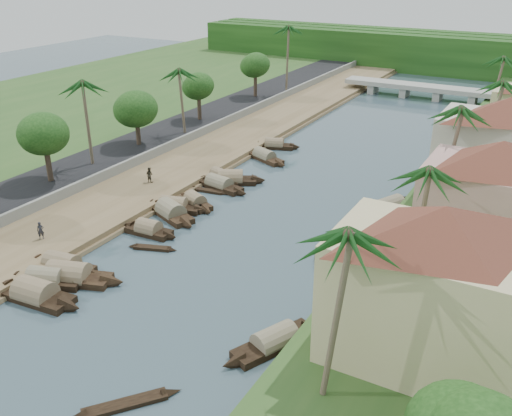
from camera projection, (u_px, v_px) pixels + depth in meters
The scene contains 43 objects.
ground at pixel (193, 280), 46.03m from camera, with size 220.00×220.00×0.00m, color #3B4F58.
left_bank at pixel (179, 167), 68.90m from camera, with size 10.00×180.00×0.80m, color brown.
right_bank at pixel (482, 228), 53.28m from camera, with size 16.00×180.00×1.20m, color #2B5020.
road at pixel (124, 154), 72.56m from camera, with size 8.00×180.00×1.40m, color black.
retaining_wall at pixel (151, 154), 70.38m from camera, with size 0.40×180.00×1.10m, color gray.
treeline at pixel (456, 54), 124.07m from camera, with size 120.00×14.00×8.00m.
bridge at pixel (422, 89), 102.69m from camera, with size 28.00×4.00×2.40m.
building_near at pixel (435, 284), 33.39m from camera, with size 14.85×14.85×10.20m.
building_mid at pixel (494, 198), 45.79m from camera, with size 14.11×14.11×9.70m.
building_far at pixel (505, 146), 57.29m from camera, with size 15.59×15.59×10.20m.
sampan_1 at pixel (36, 295), 43.21m from camera, with size 8.84×2.68×2.55m.
sampan_2 at pixel (69, 276), 45.68m from camera, with size 9.69×4.92×2.49m.
sampan_3 at pixel (46, 280), 45.20m from camera, with size 8.09×4.37×2.17m.
sampan_4 at pixel (62, 266), 47.22m from camera, with size 8.11×2.73×2.26m.
sampan_5 at pixel (149, 230), 53.30m from camera, with size 6.38×1.95×2.05m.
sampan_6 at pixel (171, 213), 56.86m from camera, with size 8.26×4.94×2.42m.
sampan_7 at pixel (174, 206), 58.26m from camera, with size 8.04×3.50×2.11m.
sampan_8 at pixel (195, 202), 59.29m from camera, with size 6.36×4.02×1.99m.
sampan_9 at pixel (219, 185), 63.70m from camera, with size 8.48×3.10×2.12m.
sampan_10 at pixel (220, 176), 66.08m from camera, with size 6.64×3.36×1.86m.
sampan_11 at pixel (230, 180), 65.12m from camera, with size 8.14×5.63×2.36m.
sampan_12 at pixel (264, 157), 72.44m from camera, with size 8.31×4.71×2.02m.
sampan_13 at pixel (274, 145), 76.75m from camera, with size 7.31×3.79×2.01m.
sampan_14 at pixel (275, 341), 38.04m from camera, with size 5.01×8.54×2.11m.
sampan_15 at pixel (345, 250), 49.79m from camera, with size 4.30×8.02×2.14m.
sampan_16 at pixel (388, 208), 57.95m from camera, with size 5.49×9.12×2.25m.
canoe_0 at pixel (125, 405), 33.15m from camera, with size 5.00×5.84×0.90m.
canoe_1 at pixel (152, 248), 50.68m from camera, with size 4.55×2.20×0.74m.
canoe_2 at pixel (208, 191), 62.83m from camera, with size 5.12×1.41×0.74m.
palm_0 at pixel (336, 235), 28.16m from camera, with size 3.20×3.20×11.99m.
palm_1 at pixel (425, 172), 39.42m from camera, with size 3.20×3.20×10.81m.
palm_2 at pixel (453, 111), 49.82m from camera, with size 3.20×3.20×12.10m.
palm_3 at pixel (496, 84), 64.83m from camera, with size 3.20×3.20×11.06m.
palm_5 at pixel (83, 84), 63.41m from camera, with size 3.20×3.20×11.10m.
palm_6 at pixel (181, 72), 75.42m from camera, with size 3.20×3.20×10.04m.
palm_7 at pixel (499, 59), 78.98m from camera, with size 3.20×3.20×11.22m.
palm_8 at pixel (288, 28), 96.62m from camera, with size 3.20×3.20×12.80m.
tree_2 at pixel (44, 135), 60.05m from camera, with size 5.30×5.30×7.45m.
tree_3 at pixel (136, 110), 72.08m from camera, with size 5.44×5.44×6.87m.
tree_4 at pixel (198, 87), 83.10m from camera, with size 4.45×4.45×6.75m.
tree_5 at pixel (255, 66), 96.52m from camera, with size 4.72×4.72×7.25m.
person_near at pixel (41, 231), 50.51m from camera, with size 0.59×0.39×1.63m, color #25252C.
person_far at pixel (149, 175), 63.10m from camera, with size 0.83×0.65×1.71m, color #332F24.
Camera 1 is at (23.76, -32.11, 24.14)m, focal length 40.00 mm.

